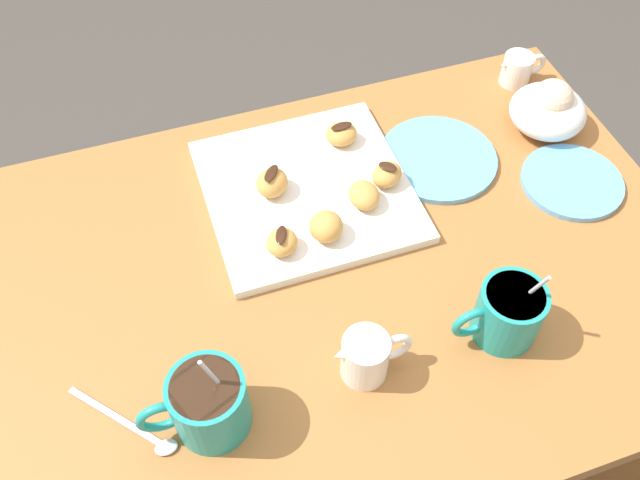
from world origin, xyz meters
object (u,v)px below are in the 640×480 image
Objects in this scene: beignet_3 at (272,183)px; beignet_4 at (282,242)px; coffee_mug_teal_left at (507,312)px; ice_cream_bowl at (549,109)px; chocolate_sauce_pitcher at (518,68)px; beignet_0 at (341,134)px; saucer_sky_right at (438,158)px; dining_table at (323,324)px; coffee_mug_teal_right at (207,403)px; beignet_5 at (326,227)px; saucer_sky_left at (572,182)px; beignet_2 at (364,195)px; pastry_plate_square at (307,191)px; cream_pitcher_white at (365,356)px; beignet_1 at (387,175)px.

beignet_3 is 0.11m from beignet_4.
coffee_mug_teal_left reaches higher than ice_cream_bowl.
beignet_0 is at bearing 9.36° from chocolate_sauce_pitcher.
beignet_4 is at bearing 19.22° from saucer_sky_right.
coffee_mug_teal_right is at bearing 38.98° from dining_table.
coffee_mug_teal_right reaches higher than beignet_5.
beignet_2 is (0.33, -0.06, 0.03)m from saucer_sky_left.
beignet_4 is (0.15, 0.18, 0.00)m from beignet_0.
pastry_plate_square is at bearing 170.76° from beignet_3.
beignet_3 is (0.48, 0.01, -0.00)m from ice_cream_bowl.
coffee_mug_teal_right reaches higher than chocolate_sauce_pitcher.
coffee_mug_teal_left is 0.19m from cream_pitcher_white.
dining_table is 0.21m from pastry_plate_square.
ice_cream_bowl reaches higher than beignet_5.
coffee_mug_teal_right is 2.82× the size of beignet_0.
saucer_sky_right is at bearing -156.53° from beignet_5.
beignet_5 is (0.12, 0.07, 0.00)m from beignet_1.
ice_cream_bowl is 2.40× the size of beignet_3.
dining_table is at bearing 20.46° from ice_cream_bowl.
coffee_mug_teal_right is (0.20, 0.16, 0.19)m from dining_table.
saucer_sky_right is at bearing 4.31° from ice_cream_bowl.
coffee_mug_teal_left reaches higher than saucer_sky_right.
dining_table is at bearing -39.65° from coffee_mug_teal_left.
coffee_mug_teal_right is 0.26m from beignet_4.
beignet_2 reaches higher than beignet_0.
pastry_plate_square reaches higher than dining_table.
coffee_mug_teal_right is 2.65× the size of beignet_2.
coffee_mug_teal_right is 0.66m from saucer_sky_left.
coffee_mug_teal_left reaches higher than dining_table.
cream_pitcher_white is 1.14× the size of chocolate_sauce_pitcher.
coffee_mug_teal_right is at bearing 54.40° from pastry_plate_square.
beignet_5 reaches higher than beignet_0.
beignet_2 is 1.05× the size of beignet_5.
ice_cream_bowl is at bearing 84.65° from chocolate_sauce_pitcher.
chocolate_sauce_pitcher reaches higher than pastry_plate_square.
saucer_sky_right is (0.20, 0.02, -0.04)m from ice_cream_bowl.
ice_cream_bowl reaches higher than beignet_2.
chocolate_sauce_pitcher is at bearing -162.73° from pastry_plate_square.
beignet_1 is 1.00× the size of beignet_3.
dining_table is 0.32m from saucer_sky_right.
beignet_4 is (0.24, -0.21, -0.01)m from coffee_mug_teal_left.
coffee_mug_teal_left is at bearing 140.35° from dining_table.
saucer_sky_left is 0.47m from beignet_4.
beignet_0 is 0.98× the size of beignet_1.
beignet_2 is (-0.10, -0.09, 0.17)m from dining_table.
chocolate_sauce_pitcher is 0.49m from beignet_5.
coffee_mug_teal_left is 0.39m from beignet_3.
chocolate_sauce_pitcher reaches higher than saucer_sky_left.
coffee_mug_teal_left is 0.84× the size of saucer_sky_left.
dining_table is 0.32m from coffee_mug_teal_right.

